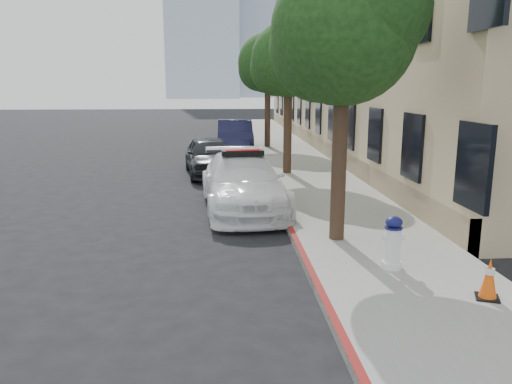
{
  "coord_description": "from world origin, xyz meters",
  "views": [
    {
      "loc": [
        0.57,
        -11.76,
        3.25
      ],
      "look_at": [
        1.28,
        -1.26,
        1.0
      ],
      "focal_mm": 35.0,
      "sensor_mm": 36.0,
      "label": 1
    }
  ],
  "objects_px": {
    "traffic_cone": "(489,279)",
    "fire_hydrant": "(393,243)",
    "police_car": "(243,183)",
    "parked_car_far": "(235,136)",
    "parked_car_mid": "(210,156)"
  },
  "relations": [
    {
      "from": "fire_hydrant",
      "to": "police_car",
      "type": "bearing_deg",
      "value": 122.98
    },
    {
      "from": "parked_car_far",
      "to": "police_car",
      "type": "bearing_deg",
      "value": -90.04
    },
    {
      "from": "traffic_cone",
      "to": "fire_hydrant",
      "type": "bearing_deg",
      "value": 126.64
    },
    {
      "from": "parked_car_mid",
      "to": "parked_car_far",
      "type": "bearing_deg",
      "value": 72.83
    },
    {
      "from": "fire_hydrant",
      "to": "traffic_cone",
      "type": "xyz_separation_m",
      "value": [
        1.0,
        -1.35,
        -0.14
      ]
    },
    {
      "from": "parked_car_mid",
      "to": "parked_car_far",
      "type": "distance_m",
      "value": 6.53
    },
    {
      "from": "parked_car_mid",
      "to": "traffic_cone",
      "type": "bearing_deg",
      "value": -76.84
    },
    {
      "from": "parked_car_far",
      "to": "traffic_cone",
      "type": "height_order",
      "value": "parked_car_far"
    },
    {
      "from": "fire_hydrant",
      "to": "traffic_cone",
      "type": "relative_size",
      "value": 1.47
    },
    {
      "from": "parked_car_far",
      "to": "fire_hydrant",
      "type": "xyz_separation_m",
      "value": [
        2.27,
        -16.74,
        -0.19
      ]
    },
    {
      "from": "police_car",
      "to": "parked_car_mid",
      "type": "bearing_deg",
      "value": 96.16
    },
    {
      "from": "police_car",
      "to": "fire_hydrant",
      "type": "bearing_deg",
      "value": -68.75
    },
    {
      "from": "police_car",
      "to": "parked_car_far",
      "type": "distance_m",
      "value": 11.8
    },
    {
      "from": "parked_car_far",
      "to": "parked_car_mid",
      "type": "bearing_deg",
      "value": -99.29
    },
    {
      "from": "parked_car_mid",
      "to": "fire_hydrant",
      "type": "bearing_deg",
      "value": -79.29
    }
  ]
}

